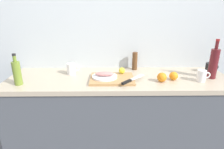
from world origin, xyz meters
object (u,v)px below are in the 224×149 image
Objects in this scene: coffee_mug_0 at (210,68)px; pepper_mill at (135,61)px; chef_knife at (130,80)px; orange_0 at (162,77)px; cutting_board at (112,79)px; wine_bottle at (214,63)px; lemon_0 at (122,71)px; coffee_mug_1 at (202,76)px; white_plate at (105,77)px; olive_oil_bottle at (17,72)px; fish_fillet at (105,74)px; coffee_mug_2 at (72,69)px.

pepper_mill is at bearing 172.21° from coffee_mug_0.
chef_knife is at bearing -160.99° from coffee_mug_0.
pepper_mill is (-0.19, 0.34, 0.05)m from orange_0.
wine_bottle is at bearing 2.54° from cutting_board.
coffee_mug_1 reaches higher than lemon_0.
cutting_board is 2.12× the size of pepper_mill.
coffee_mug_1 is (-0.13, -0.08, -0.09)m from wine_bottle.
coffee_mug_1 is at bearing 1.12° from orange_0.
white_plate is 1.04m from coffee_mug_0.
coffee_mug_1 reaches higher than coffee_mug_0.
coffee_mug_0 is at bearing 9.48° from olive_oil_bottle.
pepper_mill is at bearing 51.53° from cutting_board.
pepper_mill is (0.14, 0.18, 0.04)m from lemon_0.
orange_0 is at bearing -6.92° from fish_fillet.
chef_knife is 2.88× the size of orange_0.
fish_fillet is 0.49m from orange_0.
coffee_mug_0 is at bearing 66.96° from wine_bottle.
lemon_0 is at bearing -174.64° from coffee_mug_0.
white_plate is 0.49m from orange_0.
cutting_board is 3.32× the size of coffee_mug_1.
pepper_mill is (0.61, 0.13, 0.04)m from coffee_mug_2.
fish_fillet is at bearing -136.43° from pepper_mill.
orange_0 is (-0.53, -0.24, -0.01)m from coffee_mug_0.
white_plate is at bearing -169.80° from coffee_mug_0.
white_plate is 0.24m from chef_knife.
fish_fillet is at bearing 8.45° from olive_oil_bottle.
cutting_board is at bearing -22.85° from coffee_mug_2.
chef_knife is at bearing -172.67° from orange_0.
lemon_0 is at bearing 167.00° from coffee_mug_1.
coffee_mug_0 is at bearing 24.39° from orange_0.
lemon_0 is 0.71× the size of orange_0.
fish_fillet is 0.71m from olive_oil_bottle.
white_plate is 1.33× the size of fish_fillet.
cutting_board is at bearing 103.81° from chef_knife.
coffee_mug_0 is at bearing -7.79° from pepper_mill.
orange_0 is at bearing -178.88° from coffee_mug_1.
coffee_mug_2 is at bearing 165.42° from orange_0.
cutting_board is 0.17m from chef_knife.
cutting_board is at bearing -177.46° from wine_bottle.
coffee_mug_1 is (0.61, 0.04, 0.02)m from chef_knife.
olive_oil_bottle is at bearing -158.84° from pepper_mill.
pepper_mill reaches higher than coffee_mug_0.
wine_bottle is 1.95× the size of pepper_mill.
cutting_board is 0.15m from lemon_0.
coffee_mug_1 is (-0.19, -0.24, 0.00)m from coffee_mug_0.
olive_oil_bottle is at bearing -177.81° from orange_0.
cutting_board is 3.10× the size of coffee_mug_2.
pepper_mill is (0.30, 0.28, 0.04)m from fish_fillet.
coffee_mug_2 is (-0.47, 0.05, 0.00)m from lemon_0.
coffee_mug_0 reaches higher than white_plate.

